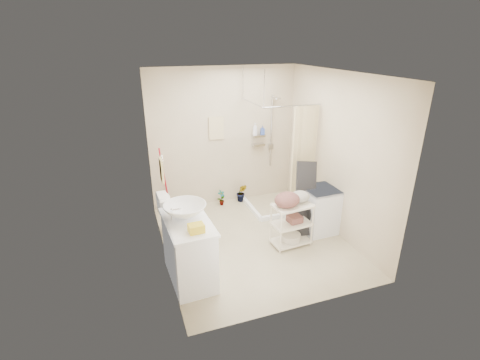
% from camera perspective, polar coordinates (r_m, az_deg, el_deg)
% --- Properties ---
extents(floor, '(3.20, 3.20, 0.00)m').
position_cam_1_polar(floor, '(5.72, 2.27, -9.83)').
color(floor, '#C1B591').
rests_on(floor, ground).
extents(ceiling, '(2.80, 3.20, 0.04)m').
position_cam_1_polar(ceiling, '(4.87, 2.75, 17.11)').
color(ceiling, silver).
rests_on(ceiling, ground).
extents(wall_back, '(2.80, 0.04, 2.60)m').
position_cam_1_polar(wall_back, '(6.59, -2.66, 6.94)').
color(wall_back, beige).
rests_on(wall_back, ground).
extents(wall_front, '(2.80, 0.04, 2.60)m').
position_cam_1_polar(wall_front, '(3.83, 11.34, -5.09)').
color(wall_front, beige).
rests_on(wall_front, ground).
extents(wall_left, '(0.04, 3.20, 2.60)m').
position_cam_1_polar(wall_left, '(4.84, -13.12, 0.66)').
color(wall_left, beige).
rests_on(wall_left, ground).
extents(wall_right, '(0.04, 3.20, 2.60)m').
position_cam_1_polar(wall_right, '(5.79, 15.51, 3.98)').
color(wall_right, beige).
rests_on(wall_right, ground).
extents(vanity, '(0.61, 1.02, 0.88)m').
position_cam_1_polar(vanity, '(4.73, -8.37, -11.31)').
color(vanity, white).
rests_on(vanity, ground).
extents(sink, '(0.66, 0.66, 0.19)m').
position_cam_1_polar(sink, '(4.54, -9.02, -5.03)').
color(sink, white).
rests_on(sink, vanity).
extents(counter_basket, '(0.20, 0.16, 0.10)m').
position_cam_1_polar(counter_basket, '(4.22, -7.20, -7.85)').
color(counter_basket, yellow).
rests_on(counter_basket, vanity).
extents(floor_basket, '(0.30, 0.27, 0.13)m').
position_cam_1_polar(floor_basket, '(4.71, -5.25, -16.88)').
color(floor_basket, yellow).
rests_on(floor_basket, ground).
extents(toilet, '(0.74, 0.45, 0.74)m').
position_cam_1_polar(toilet, '(5.84, -9.60, -5.27)').
color(toilet, white).
rests_on(toilet, ground).
extents(mop, '(0.14, 0.14, 1.28)m').
position_cam_1_polar(mop, '(6.50, -12.67, 0.00)').
color(mop, '#B20719').
rests_on(mop, ground).
extents(potted_plant_a, '(0.20, 0.18, 0.31)m').
position_cam_1_polar(potted_plant_a, '(6.78, -3.06, -2.93)').
color(potted_plant_a, brown).
rests_on(potted_plant_a, ground).
extents(potted_plant_b, '(0.25, 0.23, 0.37)m').
position_cam_1_polar(potted_plant_b, '(6.92, 0.26, -2.10)').
color(potted_plant_b, brown).
rests_on(potted_plant_b, ground).
extents(hanging_towel, '(0.28, 0.03, 0.42)m').
position_cam_1_polar(hanging_towel, '(6.49, -3.92, 8.48)').
color(hanging_towel, beige).
rests_on(hanging_towel, wall_back).
extents(towel_ring, '(0.04, 0.22, 0.34)m').
position_cam_1_polar(towel_ring, '(4.60, -12.75, 1.80)').
color(towel_ring, '#EEDD90').
rests_on(towel_ring, wall_left).
extents(tp_holder, '(0.08, 0.12, 0.14)m').
position_cam_1_polar(tp_holder, '(5.12, -12.19, -5.14)').
color(tp_holder, white).
rests_on(tp_holder, wall_left).
extents(shower, '(1.10, 1.10, 2.10)m').
position_cam_1_polar(shower, '(6.47, 6.05, 4.22)').
color(shower, white).
rests_on(shower, ground).
extents(shampoo_bottle_a, '(0.11, 0.11, 0.24)m').
position_cam_1_polar(shampoo_bottle_a, '(6.66, 2.48, 8.33)').
color(shampoo_bottle_a, silver).
rests_on(shampoo_bottle_a, shower).
extents(shampoo_bottle_b, '(0.09, 0.09, 0.16)m').
position_cam_1_polar(shampoo_bottle_b, '(6.76, 3.73, 8.19)').
color(shampoo_bottle_b, '#304999').
rests_on(shampoo_bottle_b, shower).
extents(washing_machine, '(0.54, 0.56, 0.77)m').
position_cam_1_polar(washing_machine, '(5.95, 12.84, -4.81)').
color(washing_machine, silver).
rests_on(washing_machine, ground).
extents(laundry_rack, '(0.63, 0.40, 0.83)m').
position_cam_1_polar(laundry_rack, '(5.47, 8.48, -6.63)').
color(laundry_rack, '#EEE3CA').
rests_on(laundry_rack, ground).
extents(ironing_board, '(0.36, 0.11, 1.26)m').
position_cam_1_polar(ironing_board, '(5.73, 10.73, -3.00)').
color(ironing_board, black).
rests_on(ironing_board, ground).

